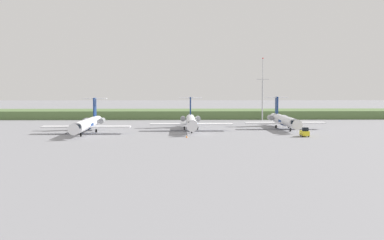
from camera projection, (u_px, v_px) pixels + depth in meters
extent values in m
plane|color=gray|center=(191.00, 125.00, 146.04)|extent=(500.00, 500.00, 0.00)
cube|color=#597542|center=(189.00, 114.00, 177.91)|extent=(320.00, 20.00, 3.09)
cylinder|color=white|center=(87.00, 124.00, 119.59)|extent=(2.70, 24.00, 2.70)
cone|color=white|center=(75.00, 129.00, 106.13)|extent=(2.70, 3.00, 2.70)
cone|color=white|center=(97.00, 120.00, 133.55)|extent=(2.30, 4.00, 2.29)
cube|color=black|center=(77.00, 126.00, 107.99)|extent=(2.02, 1.80, 0.90)
cylinder|color=navy|center=(87.00, 125.00, 119.60)|extent=(2.76, 3.60, 2.76)
cube|color=white|center=(63.00, 127.00, 118.51)|extent=(11.00, 3.20, 0.36)
cube|color=white|center=(109.00, 127.00, 118.77)|extent=(11.00, 3.20, 0.36)
cube|color=navy|center=(95.00, 107.00, 130.26)|extent=(0.36, 3.20, 5.20)
cube|color=white|center=(95.00, 99.00, 130.39)|extent=(6.80, 1.80, 0.24)
cylinder|color=gray|center=(86.00, 121.00, 128.70)|extent=(1.50, 3.40, 1.50)
cylinder|color=gray|center=(102.00, 121.00, 128.80)|extent=(1.50, 3.40, 1.50)
cylinder|color=gray|center=(81.00, 132.00, 112.28)|extent=(0.20, 0.20, 0.65)
cylinder|color=black|center=(81.00, 135.00, 112.32)|extent=(0.30, 0.90, 0.90)
cylinder|color=black|center=(82.00, 131.00, 122.09)|extent=(0.35, 0.90, 0.90)
cylinder|color=black|center=(96.00, 131.00, 122.17)|extent=(0.35, 0.90, 0.90)
cylinder|color=white|center=(191.00, 122.00, 127.58)|extent=(2.70, 24.00, 2.70)
cone|color=white|center=(192.00, 126.00, 114.12)|extent=(2.70, 3.00, 2.70)
cone|color=white|center=(190.00, 118.00, 141.54)|extent=(2.29, 4.00, 2.29)
cube|color=black|center=(192.00, 123.00, 115.98)|extent=(2.03, 1.80, 0.90)
cylinder|color=navy|center=(191.00, 122.00, 127.60)|extent=(2.76, 3.60, 2.76)
cube|color=white|center=(170.00, 124.00, 126.50)|extent=(11.00, 3.20, 0.36)
cube|color=white|center=(213.00, 124.00, 126.76)|extent=(11.00, 3.20, 0.36)
cube|color=navy|center=(190.00, 106.00, 138.26)|extent=(0.36, 3.20, 5.20)
cube|color=white|center=(190.00, 98.00, 138.38)|extent=(6.80, 1.80, 0.24)
cylinder|color=gray|center=(183.00, 119.00, 136.69)|extent=(1.50, 3.40, 1.50)
cylinder|color=gray|center=(198.00, 119.00, 136.79)|extent=(1.50, 3.40, 1.50)
cylinder|color=gray|center=(192.00, 129.00, 120.27)|extent=(0.20, 0.20, 0.65)
cylinder|color=black|center=(192.00, 131.00, 120.31)|extent=(0.30, 0.90, 0.90)
cylinder|color=black|center=(184.00, 128.00, 130.08)|extent=(0.35, 0.90, 0.90)
cylinder|color=black|center=(198.00, 128.00, 130.17)|extent=(0.35, 0.90, 0.90)
cylinder|color=white|center=(284.00, 120.00, 132.14)|extent=(2.70, 24.00, 2.70)
cone|color=white|center=(296.00, 124.00, 118.68)|extent=(2.70, 3.00, 2.70)
cone|color=white|center=(275.00, 117.00, 146.10)|extent=(2.30, 4.00, 2.29)
cube|color=black|center=(294.00, 122.00, 120.54)|extent=(2.02, 1.80, 0.90)
cylinder|color=navy|center=(284.00, 121.00, 132.15)|extent=(2.76, 3.60, 2.76)
cube|color=white|center=(265.00, 123.00, 131.06)|extent=(11.00, 3.20, 0.36)
cube|color=white|center=(306.00, 123.00, 131.32)|extent=(11.00, 3.20, 0.36)
cube|color=navy|center=(277.00, 105.00, 142.82)|extent=(0.36, 3.20, 5.20)
cube|color=white|center=(277.00, 97.00, 142.94)|extent=(6.80, 1.80, 0.24)
cylinder|color=gray|center=(270.00, 118.00, 141.25)|extent=(1.50, 3.40, 1.50)
cylinder|color=gray|center=(285.00, 118.00, 141.35)|extent=(1.50, 3.40, 1.50)
cylinder|color=gray|center=(290.00, 128.00, 124.83)|extent=(0.20, 0.20, 0.65)
cylinder|color=black|center=(290.00, 130.00, 124.87)|extent=(0.30, 0.90, 0.90)
cylinder|color=black|center=(276.00, 127.00, 134.64)|extent=(0.35, 0.90, 0.90)
cylinder|color=black|center=(289.00, 127.00, 134.72)|extent=(0.35, 0.90, 0.90)
cylinder|color=#B2B2B7|center=(262.00, 100.00, 166.33)|extent=(0.50, 0.50, 14.36)
cylinder|color=#B2B2B7|center=(263.00, 70.00, 165.51)|extent=(0.28, 0.28, 7.73)
cube|color=#B2B2B7|center=(263.00, 79.00, 165.76)|extent=(4.40, 0.20, 0.20)
sphere|color=red|center=(263.00, 58.00, 165.20)|extent=(0.50, 0.50, 0.50)
cube|color=yellow|center=(305.00, 133.00, 112.28)|extent=(1.70, 3.20, 1.10)
cube|color=black|center=(305.00, 129.00, 111.65)|extent=(1.36, 1.10, 0.90)
cylinder|color=black|center=(303.00, 136.00, 111.35)|extent=(0.22, 0.60, 0.60)
cylinder|color=black|center=(309.00, 136.00, 111.38)|extent=(0.22, 0.60, 0.60)
cylinder|color=black|center=(300.00, 135.00, 113.26)|extent=(0.22, 0.60, 0.60)
cylinder|color=black|center=(306.00, 135.00, 113.29)|extent=(0.22, 0.60, 0.60)
cone|color=orange|center=(187.00, 137.00, 109.90)|extent=(0.44, 0.44, 0.55)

